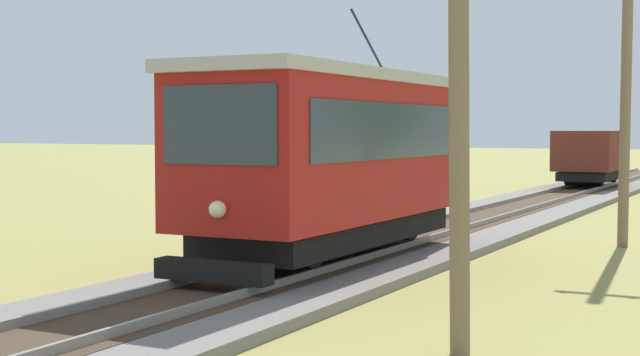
# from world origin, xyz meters

# --- Properties ---
(red_tram) EXTENTS (2.60, 8.54, 4.79)m
(red_tram) POSITION_xyz_m (0.00, 16.66, 2.19)
(red_tram) COLOR maroon
(red_tram) RESTS_ON rail_right
(freight_car) EXTENTS (2.40, 5.20, 2.31)m
(freight_car) POSITION_xyz_m (0.00, 41.93, 1.56)
(freight_car) COLOR maroon
(freight_car) RESTS_ON rail_right
(utility_pole_near_tram) EXTENTS (1.40, 0.49, 6.79)m
(utility_pole_near_tram) POSITION_xyz_m (4.48, 10.94, 3.49)
(utility_pole_near_tram) COLOR #7A664C
(utility_pole_near_tram) RESTS_ON ground
(utility_pole_mid) EXTENTS (1.40, 0.48, 8.04)m
(utility_pole_mid) POSITION_xyz_m (4.48, 22.66, 4.11)
(utility_pole_mid) COLOR #7A664C
(utility_pole_mid) RESTS_ON ground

